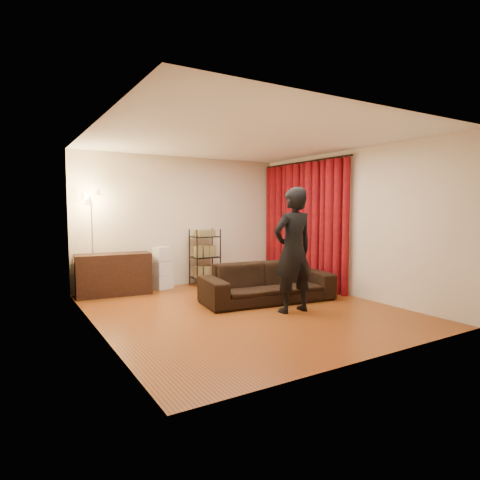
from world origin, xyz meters
TOP-DOWN VIEW (x-y plane):
  - floor at (0.00, 0.00)m, footprint 5.00×5.00m
  - ceiling at (0.00, 0.00)m, footprint 5.00×5.00m
  - wall_back at (0.00, 2.50)m, footprint 5.00×0.00m
  - wall_front at (0.00, -2.50)m, footprint 5.00×0.00m
  - wall_left at (-2.25, 0.00)m, footprint 0.00×5.00m
  - wall_right at (2.25, 0.00)m, footprint 0.00×5.00m
  - curtain_rod at (2.15, 1.12)m, footprint 0.04×2.65m
  - curtain at (2.13, 1.12)m, footprint 0.22×2.65m
  - sofa at (0.65, 0.28)m, footprint 2.39×1.18m
  - person at (0.58, -0.50)m, footprint 0.72×0.48m
  - media_cabinet at (-1.53, 2.19)m, footprint 1.39×0.64m
  - storage_boxes at (-0.53, 2.27)m, footprint 0.40×0.36m
  - wire_shelf at (0.38, 2.20)m, footprint 0.57×0.43m
  - floor_lamp at (-1.90, 2.16)m, footprint 0.43×0.43m

SIDE VIEW (x-z plane):
  - floor at x=0.00m, z-range 0.00..0.00m
  - sofa at x=0.65m, z-range 0.00..0.67m
  - media_cabinet at x=-1.53m, z-range 0.00..0.78m
  - storage_boxes at x=-0.53m, z-range 0.00..0.85m
  - wire_shelf at x=0.38m, z-range 0.00..1.19m
  - person at x=0.58m, z-range 0.00..1.95m
  - floor_lamp at x=-1.90m, z-range 0.00..1.97m
  - curtain at x=2.13m, z-range 0.00..2.55m
  - wall_back at x=0.00m, z-range -1.15..3.85m
  - wall_front at x=0.00m, z-range -1.15..3.85m
  - wall_left at x=-2.25m, z-range -1.15..3.85m
  - wall_right at x=2.25m, z-range -1.15..3.85m
  - curtain_rod at x=2.15m, z-range 2.56..2.60m
  - ceiling at x=0.00m, z-range 2.70..2.70m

